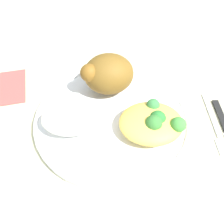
{
  "coord_description": "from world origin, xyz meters",
  "views": [
    {
      "loc": [
        0.03,
        0.3,
        0.37
      ],
      "look_at": [
        0.0,
        0.0,
        0.03
      ],
      "focal_mm": 40.66,
      "sensor_mm": 36.0,
      "label": 1
    }
  ],
  "objects_px": {
    "plate": "(112,118)",
    "napkin": "(5,87)",
    "roasted_chicken": "(110,74)",
    "rice_pile": "(71,117)",
    "fork": "(216,126)",
    "mac_cheese_with_broccoli": "(153,122)"
  },
  "relations": [
    {
      "from": "roasted_chicken",
      "to": "fork",
      "type": "bearing_deg",
      "value": 151.45
    },
    {
      "from": "roasted_chicken",
      "to": "mac_cheese_with_broccoli",
      "type": "relative_size",
      "value": 0.95
    },
    {
      "from": "roasted_chicken",
      "to": "rice_pile",
      "type": "bearing_deg",
      "value": 50.35
    },
    {
      "from": "roasted_chicken",
      "to": "mac_cheese_with_broccoli",
      "type": "xyz_separation_m",
      "value": [
        -0.07,
        0.11,
        -0.02
      ]
    },
    {
      "from": "roasted_chicken",
      "to": "plate",
      "type": "bearing_deg",
      "value": 88.54
    },
    {
      "from": "roasted_chicken",
      "to": "rice_pile",
      "type": "relative_size",
      "value": 1.02
    },
    {
      "from": "plate",
      "to": "roasted_chicken",
      "type": "relative_size",
      "value": 2.72
    },
    {
      "from": "mac_cheese_with_broccoli",
      "to": "napkin",
      "type": "distance_m",
      "value": 0.32
    },
    {
      "from": "plate",
      "to": "napkin",
      "type": "distance_m",
      "value": 0.25
    },
    {
      "from": "plate",
      "to": "rice_pile",
      "type": "bearing_deg",
      "value": 12.71
    },
    {
      "from": "fork",
      "to": "plate",
      "type": "bearing_deg",
      "value": -9.0
    },
    {
      "from": "napkin",
      "to": "fork",
      "type": "bearing_deg",
      "value": 160.98
    },
    {
      "from": "fork",
      "to": "napkin",
      "type": "bearing_deg",
      "value": -19.02
    },
    {
      "from": "rice_pile",
      "to": "fork",
      "type": "height_order",
      "value": "rice_pile"
    },
    {
      "from": "fork",
      "to": "rice_pile",
      "type": "bearing_deg",
      "value": -3.07
    },
    {
      "from": "rice_pile",
      "to": "mac_cheese_with_broccoli",
      "type": "bearing_deg",
      "value": 171.91
    },
    {
      "from": "mac_cheese_with_broccoli",
      "to": "fork",
      "type": "distance_m",
      "value": 0.13
    },
    {
      "from": "rice_pile",
      "to": "mac_cheese_with_broccoli",
      "type": "xyz_separation_m",
      "value": [
        -0.14,
        0.02,
        -0.0
      ]
    },
    {
      "from": "roasted_chicken",
      "to": "napkin",
      "type": "relative_size",
      "value": 0.99
    },
    {
      "from": "mac_cheese_with_broccoli",
      "to": "fork",
      "type": "bearing_deg",
      "value": -177.38
    },
    {
      "from": "napkin",
      "to": "plate",
      "type": "bearing_deg",
      "value": 153.14
    },
    {
      "from": "mac_cheese_with_broccoli",
      "to": "rice_pile",
      "type": "bearing_deg",
      "value": -8.09
    }
  ]
}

